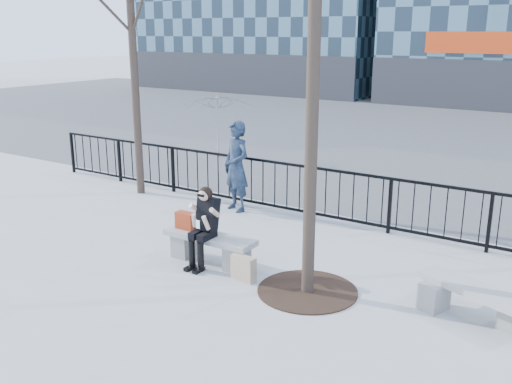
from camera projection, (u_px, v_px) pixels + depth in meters
The scene contains 11 objects.
ground at pixel (210, 262), 9.58m from camera, with size 120.00×120.00×0.00m, color #9F9F9A.
street_surface at pixel (450, 133), 21.68m from camera, with size 60.00×23.00×0.01m, color #474747.
railing at pixel (297, 190), 11.85m from camera, with size 14.00×0.06×1.10m.
tree_grate at pixel (307, 291), 8.50m from camera, with size 1.50×1.50×0.02m, color black.
bench_main at pixel (210, 245), 9.50m from camera, with size 1.65×0.46×0.49m.
bench_second at pixel (474, 299), 7.63m from camera, with size 1.58×0.44×0.47m.
seated_woman at pixel (203, 227), 9.27m from camera, with size 0.50×0.64×1.34m.
handbag at pixel (186, 221), 9.70m from camera, with size 0.35×0.17×0.29m, color #9C2F13.
shopping_bag at pixel (243, 268), 8.85m from camera, with size 0.42×0.15×0.39m, color beige.
standing_man at pixel (237, 167), 12.10m from camera, with size 0.71×0.47×1.94m, color black.
vendor_umbrella at pixel (217, 126), 17.26m from camera, with size 2.10×2.15×1.93m, color gold.
Camera 1 is at (5.49, -7.04, 3.76)m, focal length 40.00 mm.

